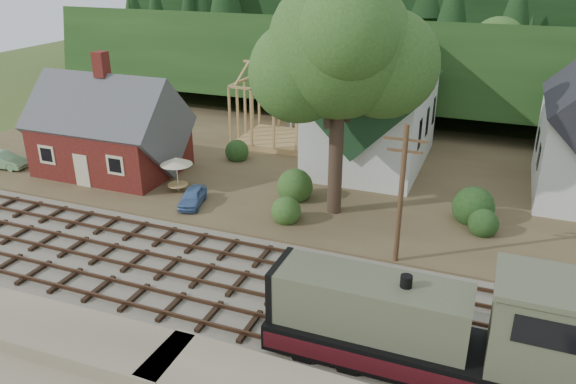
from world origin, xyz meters
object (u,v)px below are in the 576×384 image
(car_blue, at_px, (192,197))
(patio_set, at_px, (176,162))
(locomotive, at_px, (443,332))
(car_green, at_px, (3,160))

(car_blue, xyz_separation_m, patio_set, (-2.17, 1.71, 1.55))
(locomotive, relative_size, patio_set, 5.19)
(car_green, bearing_deg, patio_set, -92.42)
(car_green, height_order, patio_set, patio_set)
(car_blue, height_order, car_green, car_green)
(locomotive, relative_size, car_blue, 3.87)
(car_blue, bearing_deg, car_green, 163.55)
(locomotive, height_order, car_green, locomotive)
(car_blue, height_order, patio_set, patio_set)
(car_blue, relative_size, patio_set, 1.34)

